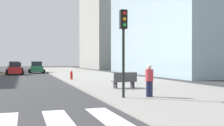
{
  "coord_description": "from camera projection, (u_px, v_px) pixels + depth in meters",
  "views": [
    {
      "loc": [
        3.37,
        -5.62,
        2.06
      ],
      "look_at": [
        14.79,
        30.07,
        1.81
      ],
      "focal_mm": 44.1,
      "sensor_mm": 36.0,
      "label": 1
    }
  ],
  "objects": [
    {
      "name": "traffic_light_near_corner",
      "position": [
        124.0,
        36.0,
        14.39
      ],
      "size": [
        0.36,
        0.41,
        4.6
      ],
      "rotation": [
        0.0,
        0.0,
        3.14
      ],
      "color": "black",
      "rests_on": "sidewalk_kerb_east"
    },
    {
      "name": "lane_divider_paint",
      "position": [
        1.0,
        74.0,
        42.43
      ],
      "size": [
        0.16,
        80.0,
        0.01
      ],
      "primitive_type": "cube",
      "color": "yellow",
      "rests_on": "ground"
    },
    {
      "name": "car_green_second",
      "position": [
        37.0,
        68.0,
        47.45
      ],
      "size": [
        2.82,
        4.51,
        2.01
      ],
      "rotation": [
        0.0,
        0.0,
        3.14
      ],
      "color": "#236B42",
      "rests_on": "ground"
    },
    {
      "name": "sidewalk_kerb_east",
      "position": [
        118.0,
        81.0,
        27.1
      ],
      "size": [
        10.0,
        120.0,
        0.15
      ],
      "primitive_type": "cube",
      "color": "gray",
      "rests_on": "ground"
    },
    {
      "name": "parking_garage_concrete",
      "position": [
        119.0,
        22.0,
        78.18
      ],
      "size": [
        18.0,
        24.0,
        26.26
      ],
      "primitive_type": "cube",
      "color": "gray",
      "rests_on": "ground"
    },
    {
      "name": "car_red_nearest",
      "position": [
        15.0,
        69.0,
        41.71
      ],
      "size": [
        2.71,
        4.27,
        1.89
      ],
      "rotation": [
        0.0,
        0.0,
        3.17
      ],
      "color": "red",
      "rests_on": "ground"
    },
    {
      "name": "car_silver_fourth",
      "position": [
        18.0,
        67.0,
        60.86
      ],
      "size": [
        2.42,
        3.8,
        1.68
      ],
      "rotation": [
        0.0,
        0.0,
        3.11
      ],
      "color": "#B7B7BC",
      "rests_on": "ground"
    },
    {
      "name": "fire_hydrant",
      "position": [
        71.0,
        75.0,
        28.76
      ],
      "size": [
        0.26,
        0.26,
        0.89
      ],
      "color": "red",
      "rests_on": "sidewalk_kerb_east"
    },
    {
      "name": "car_gray_fifth",
      "position": [
        14.0,
        67.0,
        51.27
      ],
      "size": [
        2.93,
        4.57,
        2.0
      ],
      "rotation": [
        0.0,
        0.0,
        3.1
      ],
      "color": "slate",
      "rests_on": "ground"
    },
    {
      "name": "pedestrian_waiting_east",
      "position": [
        149.0,
        79.0,
        14.72
      ],
      "size": [
        0.42,
        0.42,
        1.71
      ],
      "rotation": [
        0.0,
        0.0,
        3.03
      ],
      "color": "#232847",
      "rests_on": "sidewalk_kerb_east"
    },
    {
      "name": "park_bench",
      "position": [
        124.0,
        80.0,
        19.49
      ],
      "size": [
        1.84,
        0.72,
        1.12
      ],
      "rotation": [
        0.0,
        0.0,
        1.66
      ],
      "color": "#47474C",
      "rests_on": "sidewalk_kerb_east"
    }
  ]
}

